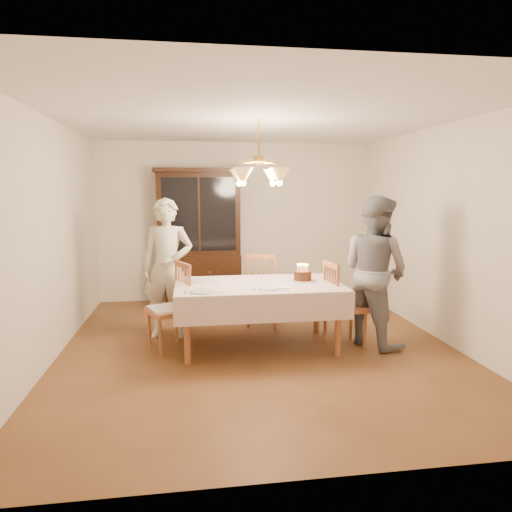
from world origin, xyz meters
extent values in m
plane|color=brown|center=(0.00, 0.00, 0.00)|extent=(5.00, 5.00, 0.00)
plane|color=white|center=(0.00, 0.00, 2.60)|extent=(5.00, 5.00, 0.00)
plane|color=#EFE5CE|center=(0.00, 2.50, 1.30)|extent=(4.50, 0.00, 4.50)
plane|color=#EFE5CE|center=(0.00, -2.50, 1.30)|extent=(4.50, 0.00, 4.50)
plane|color=#EFE5CE|center=(-2.25, 0.00, 1.30)|extent=(0.00, 5.00, 5.00)
plane|color=#EFE5CE|center=(2.25, 0.00, 1.30)|extent=(0.00, 5.00, 5.00)
cube|color=brown|center=(0.00, 0.00, 0.73)|extent=(1.80, 1.00, 0.04)
cube|color=silver|center=(0.00, 0.00, 0.75)|extent=(1.90, 1.10, 0.01)
cylinder|color=brown|center=(-0.82, -0.42, 0.35)|extent=(0.07, 0.07, 0.71)
cylinder|color=brown|center=(0.82, -0.42, 0.35)|extent=(0.07, 0.07, 0.71)
cylinder|color=brown|center=(-0.82, 0.42, 0.35)|extent=(0.07, 0.07, 0.71)
cylinder|color=brown|center=(0.82, 0.42, 0.35)|extent=(0.07, 0.07, 0.71)
cube|color=black|center=(-0.62, 2.23, 0.40)|extent=(1.30, 0.50, 0.80)
cube|color=black|center=(-0.62, 2.28, 1.45)|extent=(1.30, 0.40, 1.30)
cube|color=black|center=(-0.62, 2.08, 1.45)|extent=(1.14, 0.01, 1.14)
cube|color=black|center=(-0.62, 2.23, 2.13)|extent=(1.38, 0.54, 0.06)
cube|color=brown|center=(0.20, 0.87, 0.45)|extent=(0.55, 0.54, 0.05)
cube|color=brown|center=(0.14, 0.69, 0.97)|extent=(0.39, 0.16, 0.06)
cylinder|color=brown|center=(0.43, 0.97, 0.21)|extent=(0.04, 0.04, 0.43)
cylinder|color=brown|center=(0.08, 1.09, 0.21)|extent=(0.04, 0.04, 0.43)
cylinder|color=brown|center=(0.32, 0.65, 0.21)|extent=(0.04, 0.04, 0.43)
cylinder|color=brown|center=(-0.03, 0.77, 0.21)|extent=(0.04, 0.04, 0.43)
cube|color=brown|center=(-1.03, 0.08, 0.45)|extent=(0.56, 0.57, 0.05)
cube|color=brown|center=(-0.86, 0.15, 0.97)|extent=(0.19, 0.38, 0.06)
cylinder|color=brown|center=(-1.26, 0.17, 0.21)|extent=(0.04, 0.04, 0.43)
cylinder|color=brown|center=(-1.12, -0.16, 0.21)|extent=(0.04, 0.04, 0.43)
cylinder|color=brown|center=(-0.95, 0.31, 0.21)|extent=(0.04, 0.04, 0.43)
cylinder|color=brown|center=(-0.81, -0.02, 0.21)|extent=(0.04, 0.04, 0.43)
cube|color=silver|center=(-1.03, 0.08, 0.48)|extent=(0.51, 0.52, 0.03)
cube|color=brown|center=(1.02, -0.07, 0.45)|extent=(0.46, 0.48, 0.05)
cube|color=brown|center=(0.83, -0.09, 0.97)|extent=(0.08, 0.40, 0.06)
cylinder|color=brown|center=(1.21, -0.23, 0.21)|extent=(0.04, 0.04, 0.43)
cylinder|color=brown|center=(1.17, 0.12, 0.21)|extent=(0.04, 0.04, 0.43)
cylinder|color=brown|center=(0.87, -0.27, 0.21)|extent=(0.04, 0.04, 0.43)
cylinder|color=brown|center=(0.83, 0.09, 0.21)|extent=(0.04, 0.04, 0.43)
imported|color=beige|center=(-1.05, 0.56, 0.87)|extent=(0.70, 0.52, 1.73)
imported|color=slate|center=(1.37, -0.07, 0.88)|extent=(0.99, 1.07, 1.76)
cylinder|color=white|center=(0.53, 0.05, 0.77)|extent=(0.30, 0.30, 0.01)
cylinder|color=#33180B|center=(0.53, 0.05, 0.83)|extent=(0.21, 0.21, 0.11)
cylinder|color=#598CD8|center=(0.59, 0.05, 0.92)|extent=(0.01, 0.01, 0.07)
sphere|color=#FFB23F|center=(0.59, 0.05, 0.96)|extent=(0.01, 0.01, 0.01)
cylinder|color=pink|center=(0.59, 0.07, 0.92)|extent=(0.01, 0.01, 0.07)
sphere|color=#FFB23F|center=(0.59, 0.07, 0.96)|extent=(0.01, 0.01, 0.01)
cylinder|color=#EACC66|center=(0.58, 0.09, 0.92)|extent=(0.01, 0.01, 0.07)
sphere|color=#FFB23F|center=(0.58, 0.09, 0.96)|extent=(0.01, 0.01, 0.01)
cylinder|color=#598CD8|center=(0.56, 0.10, 0.92)|extent=(0.01, 0.01, 0.07)
sphere|color=#FFB23F|center=(0.56, 0.10, 0.96)|extent=(0.01, 0.01, 0.01)
cylinder|color=pink|center=(0.54, 0.11, 0.92)|extent=(0.01, 0.01, 0.07)
sphere|color=#FFB23F|center=(0.54, 0.11, 0.96)|extent=(0.01, 0.01, 0.01)
cylinder|color=#EACC66|center=(0.51, 0.11, 0.92)|extent=(0.01, 0.01, 0.07)
sphere|color=#FFB23F|center=(0.51, 0.11, 0.96)|extent=(0.01, 0.01, 0.01)
cylinder|color=#598CD8|center=(0.49, 0.10, 0.92)|extent=(0.01, 0.01, 0.07)
sphere|color=#FFB23F|center=(0.49, 0.10, 0.96)|extent=(0.01, 0.01, 0.01)
cylinder|color=pink|center=(0.48, 0.08, 0.92)|extent=(0.01, 0.01, 0.07)
sphere|color=#FFB23F|center=(0.48, 0.08, 0.96)|extent=(0.01, 0.01, 0.01)
cylinder|color=#EACC66|center=(0.47, 0.06, 0.92)|extent=(0.01, 0.01, 0.07)
sphere|color=#FFB23F|center=(0.47, 0.06, 0.96)|extent=(0.01, 0.01, 0.01)
cylinder|color=#598CD8|center=(0.47, 0.04, 0.92)|extent=(0.01, 0.01, 0.07)
sphere|color=#FFB23F|center=(0.47, 0.04, 0.96)|extent=(0.01, 0.01, 0.01)
cylinder|color=pink|center=(0.48, 0.02, 0.92)|extent=(0.01, 0.01, 0.07)
sphere|color=#FFB23F|center=(0.48, 0.02, 0.96)|extent=(0.01, 0.01, 0.01)
cylinder|color=#EACC66|center=(0.49, 0.00, 0.92)|extent=(0.01, 0.01, 0.07)
sphere|color=#FFB23F|center=(0.49, 0.00, 0.96)|extent=(0.01, 0.01, 0.01)
cylinder|color=#598CD8|center=(0.51, -0.01, 0.92)|extent=(0.01, 0.01, 0.07)
sphere|color=#FFB23F|center=(0.51, -0.01, 0.96)|extent=(0.01, 0.01, 0.01)
cylinder|color=pink|center=(0.54, -0.01, 0.92)|extent=(0.01, 0.01, 0.07)
sphere|color=#FFB23F|center=(0.54, -0.01, 0.96)|extent=(0.01, 0.01, 0.01)
cylinder|color=#EACC66|center=(0.56, -0.01, 0.92)|extent=(0.01, 0.01, 0.07)
sphere|color=#FFB23F|center=(0.56, -0.01, 0.96)|extent=(0.01, 0.01, 0.01)
cylinder|color=#598CD8|center=(0.58, 0.01, 0.92)|extent=(0.01, 0.01, 0.07)
sphere|color=#FFB23F|center=(0.58, 0.01, 0.96)|extent=(0.01, 0.01, 0.01)
cylinder|color=pink|center=(0.59, 0.03, 0.92)|extent=(0.01, 0.01, 0.07)
sphere|color=#FFB23F|center=(0.59, 0.03, 0.96)|extent=(0.01, 0.01, 0.01)
cylinder|color=white|center=(-0.65, -0.35, 0.77)|extent=(0.27, 0.27, 0.02)
cube|color=silver|center=(-0.83, -0.35, 0.76)|extent=(0.01, 0.16, 0.01)
cube|color=silver|center=(-0.47, -0.35, 0.76)|extent=(0.10, 0.10, 0.01)
cylinder|color=white|center=(0.08, -0.29, 0.77)|extent=(0.24, 0.24, 0.02)
cube|color=silver|center=(-0.09, -0.29, 0.76)|extent=(0.01, 0.16, 0.01)
cube|color=silver|center=(0.24, -0.29, 0.76)|extent=(0.10, 0.10, 0.01)
cylinder|color=white|center=(-0.66, 0.22, 0.77)|extent=(0.25, 0.25, 0.02)
cube|color=silver|center=(-0.83, 0.22, 0.76)|extent=(0.01, 0.16, 0.01)
cube|color=silver|center=(-0.49, 0.22, 0.76)|extent=(0.10, 0.10, 0.01)
cylinder|color=#BF8C3F|center=(0.00, 0.00, 2.40)|extent=(0.02, 0.02, 0.40)
cylinder|color=#BF8C3F|center=(0.00, 0.00, 2.15)|extent=(0.12, 0.12, 0.10)
cone|color=#D8994C|center=(0.20, 0.20, 1.97)|extent=(0.22, 0.22, 0.18)
sphere|color=#FFD899|center=(0.20, 0.20, 1.90)|extent=(0.07, 0.07, 0.07)
cone|color=#D8994C|center=(-0.20, 0.20, 1.97)|extent=(0.22, 0.22, 0.18)
sphere|color=#FFD899|center=(-0.20, 0.20, 1.90)|extent=(0.07, 0.07, 0.07)
cone|color=#D8994C|center=(-0.20, -0.20, 1.97)|extent=(0.22, 0.22, 0.18)
sphere|color=#FFD899|center=(-0.20, -0.20, 1.90)|extent=(0.07, 0.07, 0.07)
cone|color=#D8994C|center=(0.20, -0.20, 1.97)|extent=(0.22, 0.22, 0.18)
sphere|color=#FFD899|center=(0.20, -0.20, 1.90)|extent=(0.07, 0.07, 0.07)
camera|label=1|loc=(-0.77, -5.09, 1.82)|focal=32.00mm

